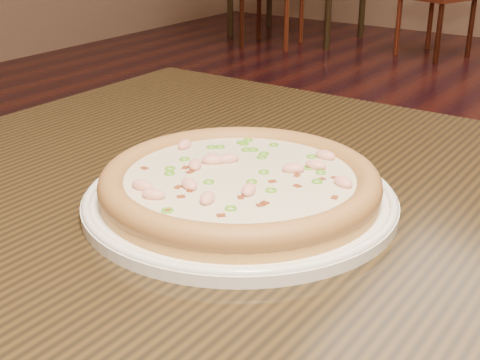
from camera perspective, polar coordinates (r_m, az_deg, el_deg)
The scene contains 3 objects.
hero_table at distance 0.75m, azimuth 9.93°, elevation -9.95°, with size 1.20×0.80×0.75m.
plate at distance 0.71m, azimuth 0.00°, elevation -1.59°, with size 0.33×0.33×0.02m.
pizza at distance 0.70m, azimuth -0.01°, elevation -0.21°, with size 0.30×0.30×0.03m.
Camera 1 is at (0.53, -1.22, 1.05)m, focal length 50.00 mm.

